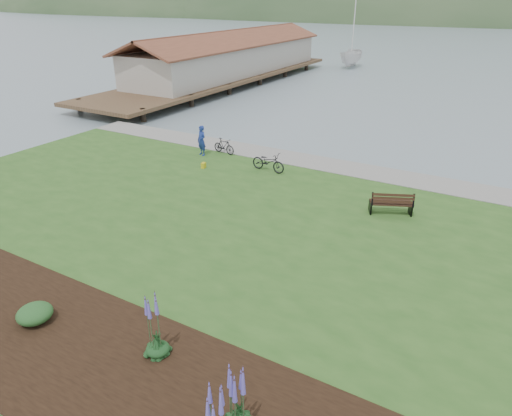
{
  "coord_description": "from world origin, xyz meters",
  "views": [
    {
      "loc": [
        8.04,
        -15.39,
        8.83
      ],
      "look_at": [
        0.04,
        -1.52,
        1.3
      ],
      "focal_mm": 32.0,
      "sensor_mm": 36.0,
      "label": 1
    }
  ],
  "objects": [
    {
      "name": "ground",
      "position": [
        0.0,
        0.0,
        0.0
      ],
      "size": [
        600.0,
        600.0,
        0.0
      ],
      "primitive_type": "plane",
      "color": "slate",
      "rests_on": "ground"
    },
    {
      "name": "shoreline_path",
      "position": [
        0.0,
        6.9,
        0.42
      ],
      "size": [
        34.0,
        2.2,
        0.03
      ],
      "primitive_type": "cube",
      "color": "gray",
      "rests_on": "lawn"
    },
    {
      "name": "person",
      "position": [
        -7.21,
        4.83,
        1.41
      ],
      "size": [
        0.86,
        0.72,
        2.02
      ],
      "primitive_type": "imported",
      "rotation": [
        0.0,
        0.0,
        -0.34
      ],
      "color": "navy",
      "rests_on": "lawn"
    },
    {
      "name": "sailboat",
      "position": [
        -12.4,
        45.1,
        0.0
      ],
      "size": [
        10.71,
        10.89,
        26.76
      ],
      "primitive_type": "imported",
      "rotation": [
        0.0,
        0.0,
        0.06
      ],
      "color": "silver",
      "rests_on": "ground"
    },
    {
      "name": "park_bench",
      "position": [
        4.3,
        2.43,
        0.93
      ],
      "size": [
        1.85,
        1.34,
        1.07
      ],
      "rotation": [
        0.0,
        0.0,
        0.42
      ],
      "color": "black",
      "rests_on": "lawn"
    },
    {
      "name": "pier_pavilion",
      "position": [
        -20.0,
        27.52,
        2.64
      ],
      "size": [
        8.0,
        36.0,
        5.4
      ],
      "color": "#4C3826",
      "rests_on": "ground"
    },
    {
      "name": "bicycle_a",
      "position": [
        -2.65,
        4.43,
        0.91
      ],
      "size": [
        0.84,
        1.99,
        1.02
      ],
      "primitive_type": "imported",
      "rotation": [
        0.0,
        0.0,
        1.49
      ],
      "color": "black",
      "rests_on": "lawn"
    },
    {
      "name": "garden_bed",
      "position": [
        3.0,
        -9.8,
        0.42
      ],
      "size": [
        24.0,
        4.4,
        0.04
      ],
      "primitive_type": "cube",
      "color": "black",
      "rests_on": "lawn"
    },
    {
      "name": "bicycle_b",
      "position": [
        -6.27,
        5.7,
        0.85
      ],
      "size": [
        0.63,
        1.53,
        0.89
      ],
      "primitive_type": "imported",
      "rotation": [
        0.0,
        0.0,
        1.43
      ],
      "color": "black",
      "rests_on": "lawn"
    },
    {
      "name": "pannier",
      "position": [
        -5.86,
        3.1,
        0.55
      ],
      "size": [
        0.21,
        0.29,
        0.29
      ],
      "primitive_type": "cube",
      "rotation": [
        0.0,
        0.0,
        0.11
      ],
      "color": "gold",
      "rests_on": "lawn"
    },
    {
      "name": "echium_4",
      "position": [
        1.35,
        -8.84,
        1.35
      ],
      "size": [
        0.62,
        0.62,
        2.23
      ],
      "color": "#153A1A",
      "rests_on": "garden_bed"
    },
    {
      "name": "lawn",
      "position": [
        0.0,
        -2.0,
        0.2
      ],
      "size": [
        34.0,
        20.0,
        0.4
      ],
      "primitive_type": "cube",
      "color": "#2B561E",
      "rests_on": "ground"
    },
    {
      "name": "echium_1",
      "position": [
        4.32,
        -9.68,
        1.26
      ],
      "size": [
        0.62,
        0.62,
        1.93
      ],
      "color": "#153A1A",
      "rests_on": "garden_bed"
    },
    {
      "name": "shrub_0",
      "position": [
        -2.52,
        -9.56,
        0.69
      ],
      "size": [
        0.99,
        0.99,
        0.49
      ],
      "primitive_type": "ellipsoid",
      "color": "#1E4C21",
      "rests_on": "garden_bed"
    }
  ]
}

